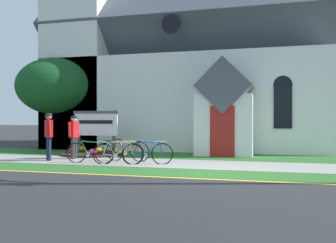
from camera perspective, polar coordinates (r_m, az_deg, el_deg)
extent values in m
plane|color=#2B2B2D|center=(14.77, 9.62, -5.68)|extent=(140.00, 140.00, 0.00)
cube|color=#99968E|center=(13.27, -4.10, -6.34)|extent=(32.00, 2.51, 0.01)
cube|color=#2D6628|center=(11.37, -7.52, -7.48)|extent=(32.00, 1.60, 0.01)
cube|color=#2D6628|center=(15.87, -0.85, -5.24)|extent=(24.00, 2.97, 0.01)
cube|color=yellow|center=(10.51, -9.53, -8.13)|extent=(28.00, 0.16, 0.01)
cube|color=white|center=(21.33, 3.33, 2.50)|extent=(14.29, 8.38, 4.70)
cube|color=#4C515B|center=(21.89, 3.33, 13.57)|extent=(14.79, 8.53, 8.53)
cube|color=white|center=(21.28, -13.10, 12.57)|extent=(3.34, 3.34, 12.12)
cube|color=white|center=(15.98, 8.74, -0.55)|extent=(2.40, 1.60, 2.60)
cube|color=#4C515B|center=(16.04, 8.74, 5.35)|extent=(2.40, 1.80, 2.40)
cube|color=maroon|center=(15.17, 8.40, -1.55)|extent=(1.00, 0.06, 2.10)
cube|color=black|center=(16.67, 17.37, 2.22)|extent=(0.76, 0.06, 1.90)
cone|color=black|center=(16.73, 17.37, 5.47)|extent=(0.80, 0.06, 0.80)
cylinder|color=black|center=(17.77, 0.48, 14.85)|extent=(0.90, 0.06, 0.90)
cube|color=#474C56|center=(17.00, -13.69, -3.49)|extent=(0.12, 0.12, 0.83)
cube|color=#474C56|center=(16.12, -8.39, -3.69)|extent=(0.12, 0.12, 0.83)
cube|color=white|center=(16.50, -11.11, -0.48)|extent=(2.10, 0.22, 0.96)
cube|color=#474C56|center=(16.51, -11.12, 1.41)|extent=(2.22, 0.27, 0.12)
cube|color=black|center=(16.46, -11.19, -0.07)|extent=(1.68, 0.12, 0.16)
cylinder|color=#382319|center=(16.31, -11.56, -4.94)|extent=(2.67, 2.67, 0.10)
ellipsoid|color=gold|center=(16.09, -10.58, -4.40)|extent=(0.36, 0.36, 0.24)
ellipsoid|color=orange|center=(16.66, -10.67, -4.24)|extent=(0.36, 0.36, 0.24)
ellipsoid|color=gold|center=(17.12, -13.22, -4.12)|extent=(0.36, 0.36, 0.24)
ellipsoid|color=red|center=(16.42, -14.54, -4.31)|extent=(0.36, 0.36, 0.24)
ellipsoid|color=#CC338C|center=(15.34, -11.56, -4.64)|extent=(0.36, 0.36, 0.24)
torus|color=black|center=(13.59, -14.03, -4.74)|extent=(0.73, 0.17, 0.73)
torus|color=black|center=(13.30, -9.81, -4.85)|extent=(0.73, 0.17, 0.73)
cylinder|color=#19723F|center=(13.38, -11.27, -4.13)|extent=(0.56, 0.14, 0.45)
cylinder|color=#19723F|center=(13.39, -11.74, -3.12)|extent=(0.76, 0.17, 0.08)
cylinder|color=#19723F|center=(13.48, -12.83, -4.00)|extent=(0.26, 0.08, 0.48)
cylinder|color=#19723F|center=(13.53, -13.20, -4.87)|extent=(0.42, 0.11, 0.09)
cylinder|color=#19723F|center=(13.55, -13.66, -3.87)|extent=(0.22, 0.07, 0.43)
cylinder|color=#19723F|center=(13.29, -9.99, -4.04)|extent=(0.12, 0.06, 0.38)
ellipsoid|color=black|center=(13.50, -13.29, -2.87)|extent=(0.25, 0.12, 0.05)
cylinder|color=silver|center=(13.29, -10.16, -3.15)|extent=(0.44, 0.11, 0.03)
cylinder|color=silver|center=(13.47, -12.37, -5.01)|extent=(0.18, 0.05, 0.18)
torus|color=black|center=(14.00, -8.24, -4.54)|extent=(0.75, 0.13, 0.75)
torus|color=black|center=(13.51, -4.39, -4.72)|extent=(0.75, 0.13, 0.75)
cylinder|color=orange|center=(13.66, -5.73, -3.96)|extent=(0.57, 0.10, 0.47)
cylinder|color=orange|center=(13.69, -6.15, -2.98)|extent=(0.77, 0.13, 0.06)
cylinder|color=orange|center=(13.84, -7.15, -3.86)|extent=(0.26, 0.07, 0.48)
cylinder|color=orange|center=(13.90, -7.49, -4.69)|extent=(0.42, 0.09, 0.09)
cylinder|color=orange|center=(13.94, -7.90, -3.72)|extent=(0.22, 0.06, 0.43)
cylinder|color=orange|center=(13.51, -4.55, -3.89)|extent=(0.12, 0.05, 0.40)
ellipsoid|color=black|center=(13.88, -7.57, -2.76)|extent=(0.25, 0.11, 0.05)
cylinder|color=silver|center=(13.52, -4.71, -2.98)|extent=(0.44, 0.08, 0.03)
cylinder|color=silver|center=(13.80, -6.73, -4.84)|extent=(0.18, 0.04, 0.18)
torus|color=black|center=(12.71, -5.41, -5.04)|extent=(0.73, 0.24, 0.75)
torus|color=black|center=(12.67, -0.90, -5.06)|extent=(0.73, 0.24, 0.75)
cylinder|color=#194CA5|center=(12.66, -2.44, -4.27)|extent=(0.53, 0.18, 0.48)
cylinder|color=#194CA5|center=(12.65, -2.93, -3.24)|extent=(0.72, 0.24, 0.04)
cylinder|color=#194CA5|center=(12.67, -4.10, -4.27)|extent=(0.25, 0.10, 0.47)
cylinder|color=#194CA5|center=(12.70, -4.51, -5.17)|extent=(0.40, 0.15, 0.09)
cylinder|color=#194CA5|center=(12.68, -5.00, -4.14)|extent=(0.21, 0.09, 0.42)
cylinder|color=#194CA5|center=(12.65, -1.08, -4.15)|extent=(0.12, 0.07, 0.41)
ellipsoid|color=black|center=(12.66, -4.60, -3.10)|extent=(0.25, 0.14, 0.05)
cylinder|color=silver|center=(12.64, -1.26, -3.15)|extent=(0.43, 0.15, 0.03)
cylinder|color=silver|center=(12.69, -3.61, -5.29)|extent=(0.18, 0.07, 0.18)
torus|color=black|center=(12.86, -10.02, -5.02)|extent=(0.72, 0.20, 0.73)
torus|color=black|center=(12.69, -5.53, -5.09)|extent=(0.72, 0.20, 0.73)
cylinder|color=#B7B7BC|center=(12.73, -7.07, -4.27)|extent=(0.54, 0.16, 0.49)
cylinder|color=#B7B7BC|center=(12.73, -7.56, -3.19)|extent=(0.74, 0.21, 0.06)
cylinder|color=#B7B7BC|center=(12.79, -8.73, -4.21)|extent=(0.26, 0.09, 0.49)
cylinder|color=#B7B7BC|center=(12.82, -9.13, -5.15)|extent=(0.41, 0.13, 0.09)
cylinder|color=#B7B7BC|center=(12.82, -9.62, -4.08)|extent=(0.22, 0.08, 0.44)
cylinder|color=#B7B7BC|center=(12.68, -5.71, -4.17)|extent=(0.12, 0.06, 0.41)
ellipsoid|color=black|center=(12.79, -9.22, -3.00)|extent=(0.25, 0.13, 0.05)
cylinder|color=silver|center=(12.67, -5.89, -3.16)|extent=(0.43, 0.13, 0.03)
cylinder|color=silver|center=(12.79, -8.23, -5.28)|extent=(0.18, 0.06, 0.18)
cylinder|color=#2D2D33|center=(14.79, -14.55, -4.05)|extent=(0.15, 0.15, 0.84)
cylinder|color=#2D2D33|center=(14.98, -14.19, -4.00)|extent=(0.15, 0.15, 0.84)
cube|color=red|center=(14.85, -14.37, -1.23)|extent=(0.22, 0.48, 0.61)
sphere|color=beige|center=(14.84, -14.38, 0.37)|extent=(0.22, 0.22, 0.22)
ellipsoid|color=black|center=(14.84, -14.38, 0.60)|extent=(0.28, 0.24, 0.15)
cylinder|color=red|center=(14.61, -15.03, -1.14)|extent=(0.09, 0.11, 0.55)
cylinder|color=red|center=(15.08, -13.74, -1.09)|extent=(0.09, 0.11, 0.55)
cylinder|color=#191E38|center=(14.54, -18.06, -4.04)|extent=(0.15, 0.15, 0.88)
cylinder|color=#191E38|center=(14.40, -17.94, -4.08)|extent=(0.15, 0.15, 0.88)
cube|color=red|center=(14.44, -18.00, -1.04)|extent=(0.49, 0.49, 0.64)
sphere|color=#936B51|center=(14.43, -18.01, 0.70)|extent=(0.23, 0.23, 0.23)
ellipsoid|color=black|center=(14.43, -18.01, 0.94)|extent=(0.37, 0.37, 0.16)
cylinder|color=red|center=(14.74, -18.10, -0.88)|extent=(0.09, 0.17, 0.59)
cylinder|color=red|center=(14.14, -17.91, -0.94)|extent=(0.09, 0.14, 0.59)
cylinder|color=#4C3823|center=(22.21, 22.05, -1.28)|extent=(0.40, 0.40, 1.86)
cone|color=#14471E|center=(22.40, 22.07, 7.89)|extent=(3.85, 3.85, 5.28)
cylinder|color=#4C3823|center=(20.40, -16.56, -1.75)|extent=(0.30, 0.30, 1.62)
ellipsoid|color=#14471E|center=(20.46, -16.58, 5.21)|extent=(4.38, 4.38, 3.04)
ellipsoid|color=#847A5B|center=(95.41, 17.92, -0.59)|extent=(70.73, 38.75, 23.37)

